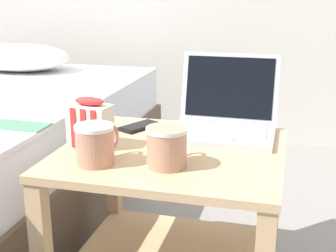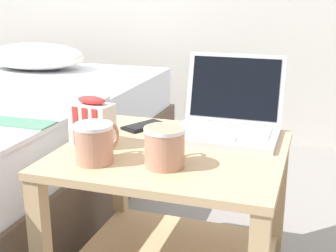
# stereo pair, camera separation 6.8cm
# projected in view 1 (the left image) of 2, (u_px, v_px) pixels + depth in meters

# --- Properties ---
(bedside_table) EXTENTS (0.62, 0.57, 0.48)m
(bedside_table) POSITION_uv_depth(u_px,v_px,m) (172.00, 204.00, 1.37)
(bedside_table) COLOR tan
(bedside_table) RESTS_ON ground_plane
(laptop) EXTENTS (0.31, 0.29, 0.23)m
(laptop) POSITION_uv_depth(u_px,v_px,m) (224.00, 118.00, 1.45)
(laptop) COLOR #B7BABC
(laptop) RESTS_ON bedside_table
(mug_front_left) EXTENTS (0.10, 0.14, 0.10)m
(mug_front_left) POSITION_uv_depth(u_px,v_px,m) (96.00, 142.00, 1.19)
(mug_front_left) COLOR tan
(mug_front_left) RESTS_ON bedside_table
(mug_front_right) EXTENTS (0.10, 0.15, 0.10)m
(mug_front_right) POSITION_uv_depth(u_px,v_px,m) (167.00, 145.00, 1.18)
(mug_front_right) COLOR tan
(mug_front_right) RESTS_ON bedside_table
(snack_bag) EXTENTS (0.13, 0.09, 0.14)m
(snack_bag) POSITION_uv_depth(u_px,v_px,m) (90.00, 124.00, 1.32)
(snack_bag) COLOR silver
(snack_bag) RESTS_ON bedside_table
(cell_phone) EXTENTS (0.13, 0.16, 0.01)m
(cell_phone) POSITION_uv_depth(u_px,v_px,m) (140.00, 126.00, 1.51)
(cell_phone) COLOR black
(cell_phone) RESTS_ON bedside_table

